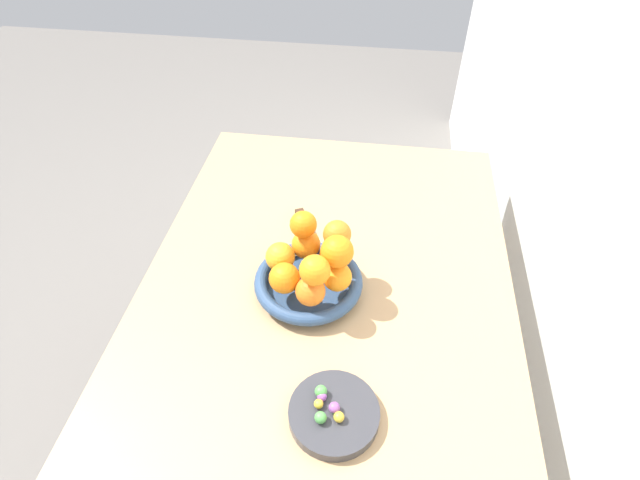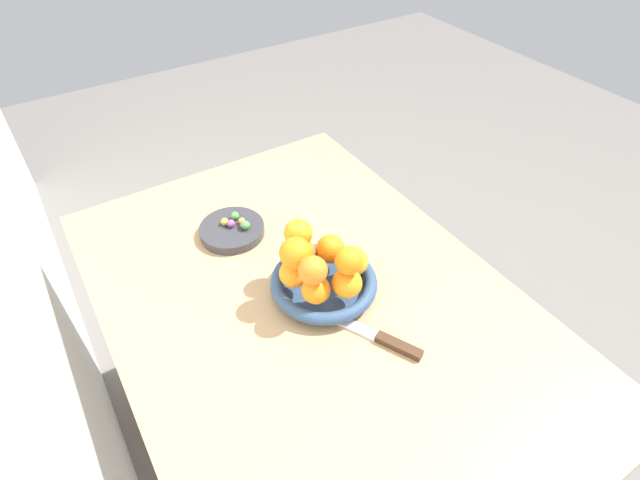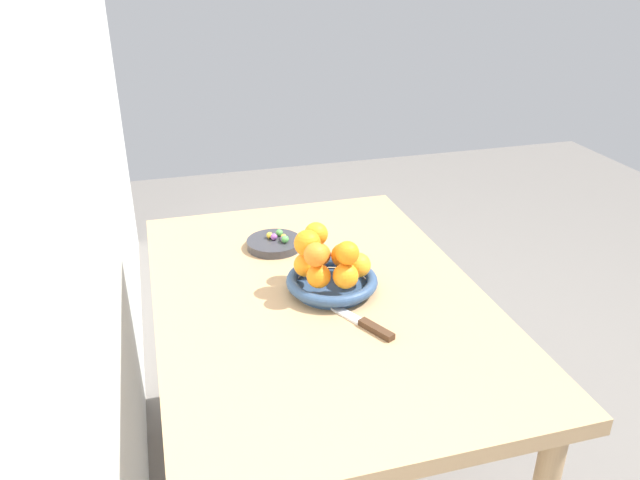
{
  "view_description": "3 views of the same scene",
  "coord_description": "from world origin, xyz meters",
  "px_view_note": "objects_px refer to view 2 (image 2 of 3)",
  "views": [
    {
      "loc": [
        0.66,
        0.08,
        1.52
      ],
      "look_at": [
        -0.03,
        -0.02,
        0.85
      ],
      "focal_mm": 28.0,
      "sensor_mm": 36.0,
      "label": 1
    },
    {
      "loc": [
        -0.57,
        0.34,
        1.51
      ],
      "look_at": [
        0.05,
        -0.05,
        0.84
      ],
      "focal_mm": 28.0,
      "sensor_mm": 36.0,
      "label": 2
    },
    {
      "loc": [
        -1.22,
        0.34,
        1.49
      ],
      "look_at": [
        0.04,
        -0.01,
        0.86
      ],
      "focal_mm": 35.0,
      "sensor_mm": 36.0,
      "label": 3
    }
  ],
  "objects_px": {
    "orange_9": "(296,253)",
    "candy_ball_6": "(230,224)",
    "orange_2": "(347,283)",
    "orange_8": "(298,233)",
    "candy_ball_3": "(243,225)",
    "candy_ball_4": "(245,225)",
    "dining_table": "(312,327)",
    "orange_0": "(293,273)",
    "candy_ball_2": "(225,222)",
    "orange_1": "(316,290)",
    "orange_6": "(313,270)",
    "candy_dish": "(232,230)",
    "orange_5": "(302,252)",
    "candy_ball_0": "(242,221)",
    "knife": "(369,333)",
    "candy_ball_5": "(235,216)",
    "orange_3": "(354,261)",
    "orange_4": "(330,249)",
    "candy_ball_1": "(231,223)",
    "fruit_bowl": "(324,284)",
    "orange_7": "(349,260)"
  },
  "relations": [
    {
      "from": "orange_9",
      "to": "candy_ball_6",
      "type": "xyz_separation_m",
      "value": [
        0.26,
        0.03,
        -0.1
      ]
    },
    {
      "from": "orange_2",
      "to": "orange_8",
      "type": "distance_m",
      "value": 0.14
    },
    {
      "from": "candy_ball_3",
      "to": "candy_ball_4",
      "type": "height_order",
      "value": "candy_ball_4"
    },
    {
      "from": "dining_table",
      "to": "orange_0",
      "type": "bearing_deg",
      "value": 43.52
    },
    {
      "from": "candy_ball_2",
      "to": "candy_ball_6",
      "type": "bearing_deg",
      "value": -145.94
    },
    {
      "from": "orange_1",
      "to": "orange_8",
      "type": "relative_size",
      "value": 0.98
    },
    {
      "from": "orange_6",
      "to": "candy_dish",
      "type": "bearing_deg",
      "value": 6.22
    },
    {
      "from": "orange_5",
      "to": "candy_ball_0",
      "type": "bearing_deg",
      "value": 12.43
    },
    {
      "from": "orange_8",
      "to": "knife",
      "type": "relative_size",
      "value": 0.24
    },
    {
      "from": "candy_ball_0",
      "to": "candy_ball_5",
      "type": "height_order",
      "value": "candy_ball_5"
    },
    {
      "from": "orange_9",
      "to": "candy_ball_0",
      "type": "bearing_deg",
      "value": 0.39
    },
    {
      "from": "candy_dish",
      "to": "orange_3",
      "type": "height_order",
      "value": "orange_3"
    },
    {
      "from": "candy_dish",
      "to": "knife",
      "type": "relative_size",
      "value": 0.62
    },
    {
      "from": "candy_ball_4",
      "to": "candy_ball_3",
      "type": "bearing_deg",
      "value": 19.19
    },
    {
      "from": "candy_dish",
      "to": "orange_4",
      "type": "xyz_separation_m",
      "value": [
        -0.23,
        -0.12,
        0.06
      ]
    },
    {
      "from": "orange_0",
      "to": "candy_ball_6",
      "type": "xyz_separation_m",
      "value": [
        0.25,
        0.03,
        -0.04
      ]
    },
    {
      "from": "orange_3",
      "to": "candy_ball_2",
      "type": "bearing_deg",
      "value": 27.13
    },
    {
      "from": "candy_dish",
      "to": "orange_1",
      "type": "height_order",
      "value": "orange_1"
    },
    {
      "from": "knife",
      "to": "candy_ball_0",
      "type": "bearing_deg",
      "value": 10.09
    },
    {
      "from": "candy_dish",
      "to": "candy_ball_6",
      "type": "xyz_separation_m",
      "value": [
        0.0,
        0.0,
        0.02
      ]
    },
    {
      "from": "orange_6",
      "to": "candy_ball_1",
      "type": "height_order",
      "value": "orange_6"
    },
    {
      "from": "orange_2",
      "to": "orange_4",
      "type": "relative_size",
      "value": 0.98
    },
    {
      "from": "orange_6",
      "to": "orange_9",
      "type": "distance_m",
      "value": 0.05
    },
    {
      "from": "dining_table",
      "to": "fruit_bowl",
      "type": "bearing_deg",
      "value": -76.24
    },
    {
      "from": "orange_9",
      "to": "orange_7",
      "type": "bearing_deg",
      "value": -132.1
    },
    {
      "from": "orange_1",
      "to": "candy_ball_1",
      "type": "xyz_separation_m",
      "value": [
        0.31,
        0.04,
        -0.04
      ]
    },
    {
      "from": "candy_ball_0",
      "to": "fruit_bowl",
      "type": "bearing_deg",
      "value": -167.42
    },
    {
      "from": "orange_2",
      "to": "candy_ball_6",
      "type": "distance_m",
      "value": 0.34
    },
    {
      "from": "orange_8",
      "to": "orange_9",
      "type": "xyz_separation_m",
      "value": [
        -0.05,
        0.03,
        0.0
      ]
    },
    {
      "from": "orange_7",
      "to": "candy_ball_5",
      "type": "bearing_deg",
      "value": 13.57
    },
    {
      "from": "dining_table",
      "to": "candy_ball_2",
      "type": "relative_size",
      "value": 63.2
    },
    {
      "from": "orange_4",
      "to": "orange_9",
      "type": "xyz_separation_m",
      "value": [
        -0.03,
        0.1,
        0.06
      ]
    },
    {
      "from": "dining_table",
      "to": "orange_5",
      "type": "height_order",
      "value": "orange_5"
    },
    {
      "from": "candy_ball_2",
      "to": "candy_ball_6",
      "type": "xyz_separation_m",
      "value": [
        -0.01,
        -0.01,
        -0.0
      ]
    },
    {
      "from": "orange_2",
      "to": "knife",
      "type": "relative_size",
      "value": 0.24
    },
    {
      "from": "orange_6",
      "to": "candy_ball_4",
      "type": "bearing_deg",
      "value": 1.71
    },
    {
      "from": "candy_ball_6",
      "to": "orange_1",
      "type": "bearing_deg",
      "value": -172.49
    },
    {
      "from": "orange_6",
      "to": "orange_2",
      "type": "bearing_deg",
      "value": -105.98
    },
    {
      "from": "orange_4",
      "to": "candy_ball_4",
      "type": "distance_m",
      "value": 0.23
    },
    {
      "from": "fruit_bowl",
      "to": "candy_ball_5",
      "type": "xyz_separation_m",
      "value": [
        0.28,
        0.06,
        0.01
      ]
    },
    {
      "from": "orange_2",
      "to": "orange_9",
      "type": "height_order",
      "value": "orange_9"
    },
    {
      "from": "dining_table",
      "to": "candy_ball_1",
      "type": "relative_size",
      "value": 59.19
    },
    {
      "from": "orange_0",
      "to": "orange_7",
      "type": "bearing_deg",
      "value": -134.45
    },
    {
      "from": "fruit_bowl",
      "to": "orange_2",
      "type": "xyz_separation_m",
      "value": [
        -0.06,
        -0.01,
        0.05
      ]
    },
    {
      "from": "candy_ball_3",
      "to": "candy_ball_2",
      "type": "bearing_deg",
      "value": 45.08
    },
    {
      "from": "orange_2",
      "to": "orange_8",
      "type": "bearing_deg",
      "value": 16.95
    },
    {
      "from": "candy_ball_3",
      "to": "candy_ball_6",
      "type": "xyz_separation_m",
      "value": [
        0.02,
        0.02,
        -0.0
      ]
    },
    {
      "from": "candy_ball_2",
      "to": "orange_7",
      "type": "bearing_deg",
      "value": -161.73
    },
    {
      "from": "orange_1",
      "to": "candy_ball_0",
      "type": "height_order",
      "value": "orange_1"
    },
    {
      "from": "orange_7",
      "to": "candy_ball_4",
      "type": "distance_m",
      "value": 0.32
    }
  ]
}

